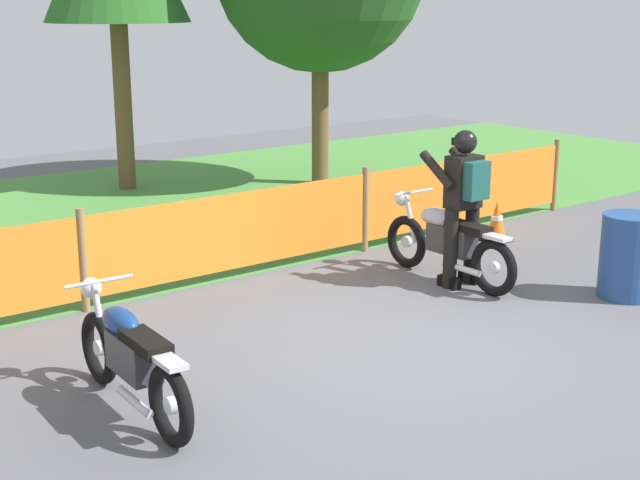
{
  "coord_description": "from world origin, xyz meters",
  "views": [
    {
      "loc": [
        -5.22,
        -5.57,
        3.01
      ],
      "look_at": [
        -0.36,
        0.7,
        0.9
      ],
      "focal_mm": 50.98,
      "sensor_mm": 36.0,
      "label": 1
    }
  ],
  "objects_px": {
    "motorcycle_lead": "(130,357)",
    "motorcycle_trailing": "(447,241)",
    "spare_drum": "(628,256)",
    "traffic_cone": "(497,221)",
    "rider_trailing": "(463,199)"
  },
  "relations": [
    {
      "from": "motorcycle_lead",
      "to": "rider_trailing",
      "type": "height_order",
      "value": "rider_trailing"
    },
    {
      "from": "traffic_cone",
      "to": "spare_drum",
      "type": "xyz_separation_m",
      "value": [
        -0.65,
        -2.35,
        0.18
      ]
    },
    {
      "from": "motorcycle_lead",
      "to": "motorcycle_trailing",
      "type": "relative_size",
      "value": 0.98
    },
    {
      "from": "rider_trailing",
      "to": "spare_drum",
      "type": "bearing_deg",
      "value": -141.45
    },
    {
      "from": "traffic_cone",
      "to": "rider_trailing",
      "type": "bearing_deg",
      "value": -149.44
    },
    {
      "from": "traffic_cone",
      "to": "spare_drum",
      "type": "relative_size",
      "value": 0.6
    },
    {
      "from": "motorcycle_trailing",
      "to": "spare_drum",
      "type": "xyz_separation_m",
      "value": [
        1.07,
        -1.55,
        -0.0
      ]
    },
    {
      "from": "motorcycle_trailing",
      "to": "rider_trailing",
      "type": "distance_m",
      "value": 0.55
    },
    {
      "from": "rider_trailing",
      "to": "traffic_cone",
      "type": "relative_size",
      "value": 3.19
    },
    {
      "from": "motorcycle_lead",
      "to": "motorcycle_trailing",
      "type": "xyz_separation_m",
      "value": [
        4.23,
        0.88,
        0.01
      ]
    },
    {
      "from": "motorcycle_lead",
      "to": "motorcycle_trailing",
      "type": "height_order",
      "value": "motorcycle_trailing"
    },
    {
      "from": "motorcycle_trailing",
      "to": "traffic_cone",
      "type": "xyz_separation_m",
      "value": [
        1.71,
        0.8,
        -0.18
      ]
    },
    {
      "from": "motorcycle_trailing",
      "to": "spare_drum",
      "type": "height_order",
      "value": "motorcycle_trailing"
    },
    {
      "from": "motorcycle_trailing",
      "to": "rider_trailing",
      "type": "bearing_deg",
      "value": -179.49
    },
    {
      "from": "motorcycle_lead",
      "to": "rider_trailing",
      "type": "bearing_deg",
      "value": -78.22
    }
  ]
}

